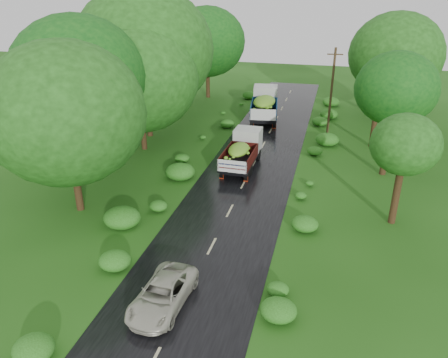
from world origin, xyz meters
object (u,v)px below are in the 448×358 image
(truck_far, at_px, (265,103))
(car, at_px, (163,294))
(utility_pole, at_px, (331,91))
(truck_near, at_px, (243,150))

(truck_far, bearing_deg, car, -96.76)
(truck_far, bearing_deg, utility_pole, -32.99)
(truck_far, bearing_deg, truck_near, -95.45)
(truck_near, relative_size, utility_pole, 0.76)
(car, distance_m, utility_pole, 26.33)
(truck_near, xyz_separation_m, car, (-0.04, -15.90, -0.77))
(truck_near, distance_m, truck_far, 12.56)
(truck_far, relative_size, utility_pole, 0.95)
(car, bearing_deg, truck_far, 94.00)
(car, relative_size, utility_pole, 0.55)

